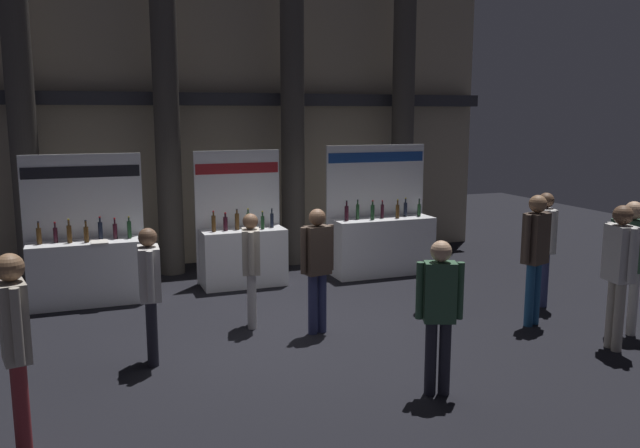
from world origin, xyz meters
TOP-DOWN VIEW (x-y plane):
  - ground_plane at (0.00, 0.00)m, footprint 24.00×24.00m
  - hall_colonnade at (0.00, 4.46)m, footprint 11.17×1.14m
  - exhibitor_booth_0 at (-2.68, 2.35)m, footprint 1.80×0.70m
  - exhibitor_booth_1 at (-0.15, 2.56)m, footprint 1.49×0.66m
  - exhibitor_booth_2 at (2.44, 2.44)m, footprint 1.96×0.66m
  - trash_bin at (2.05, 0.03)m, footprint 0.37×0.37m
  - visitor_0 at (3.47, -2.10)m, footprint 0.30×0.52m
  - visitor_2 at (0.19, -0.23)m, footprint 0.49×0.27m
  - visitor_3 at (-2.01, -0.56)m, footprint 0.25×0.56m
  - visitor_4 at (-0.57, 0.33)m, footprint 0.31×0.50m
  - visitor_5 at (3.12, -0.96)m, footprint 0.49×0.34m
  - visitor_6 at (-3.29, -2.31)m, footprint 0.27×0.51m
  - visitor_7 at (0.70, -2.48)m, footprint 0.47×0.31m
  - visitor_8 at (3.88, -0.22)m, footprint 0.32×0.59m
  - visitor_9 at (4.04, -1.72)m, footprint 0.42×0.42m

SIDE VIEW (x-z plane):
  - ground_plane at x=0.00m, z-range 0.00..0.00m
  - trash_bin at x=2.05m, z-range 0.00..0.61m
  - exhibitor_booth_1 at x=-0.15m, z-range -0.56..1.74m
  - exhibitor_booth_0 at x=-2.68m, z-range -0.56..1.75m
  - exhibitor_booth_2 at x=2.44m, z-range -0.56..1.80m
  - visitor_4 at x=-0.57m, z-range 0.14..1.73m
  - visitor_7 at x=0.70m, z-range 0.13..1.79m
  - visitor_3 at x=-2.01m, z-range 0.16..1.79m
  - visitor_2 at x=0.19m, z-range 0.15..1.84m
  - visitor_8 at x=3.88m, z-range 0.17..1.92m
  - visitor_6 at x=-3.29m, z-range 0.17..1.96m
  - visitor_9 at x=4.04m, z-range 0.18..1.98m
  - visitor_5 at x=3.12m, z-range 0.18..2.02m
  - visitor_0 at x=3.47m, z-range 0.19..2.02m
  - hall_colonnade at x=0.00m, z-range -0.03..5.77m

